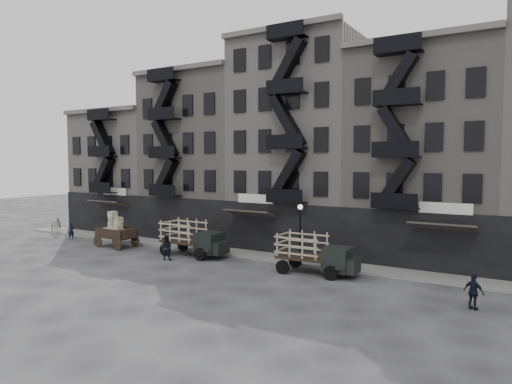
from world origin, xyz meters
The scene contains 14 objects.
ground centered at (0.00, 0.00, 0.00)m, with size 140.00×140.00×0.00m, color #38383A.
sidewalk centered at (0.00, 3.75, 0.07)m, with size 55.00×2.50×0.15m, color slate.
building_west centered at (-20.00, 9.83, 6.00)m, with size 10.00×11.35×13.20m.
building_midwest centered at (-10.00, 9.83, 7.50)m, with size 10.00×11.35×16.20m.
building_center centered at (0.00, 9.82, 8.50)m, with size 10.00×11.35×18.20m.
building_mideast centered at (10.00, 9.83, 7.50)m, with size 10.00×11.35×16.20m.
lamp_post centered at (3.00, 2.60, 2.78)m, with size 0.36×0.36×4.28m.
horse centered at (-23.86, 2.39, 0.86)m, with size 0.93×2.05×1.73m, color beige.
wagon centered at (-13.34, 0.76, 1.73)m, with size 3.69×2.15×3.03m.
stake_truck_west centered at (-5.43, 1.30, 1.55)m, with size 5.45×2.30×2.72m.
stake_truck_east centered at (4.82, 0.99, 1.49)m, with size 5.28×2.31×2.62m.
pedestrian_west centered at (-19.73, 1.23, 0.78)m, with size 0.57×0.37×1.56m, color black.
pedestrian_mid centered at (-6.20, -0.85, 0.94)m, with size 0.91×0.71×1.87m, color black.
policeman centered at (14.35, -1.47, 0.88)m, with size 1.03×0.43×1.76m, color black.
Camera 1 is at (16.52, -25.73, 7.32)m, focal length 32.00 mm.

